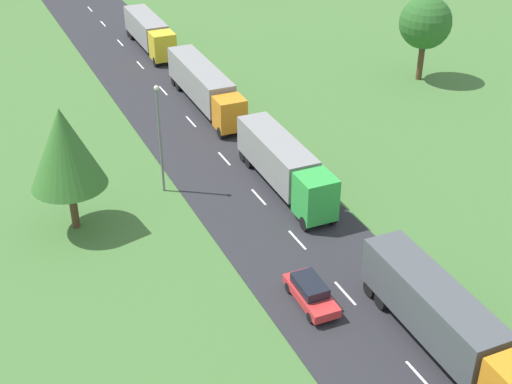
{
  "coord_description": "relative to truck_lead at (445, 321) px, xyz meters",
  "views": [
    {
      "loc": [
        -18.79,
        -10.11,
        26.94
      ],
      "look_at": [
        -1.9,
        26.52,
        2.93
      ],
      "focal_mm": 49.68,
      "sensor_mm": 36.0,
      "label": 1
    }
  ],
  "objects": [
    {
      "name": "road",
      "position": [
        -2.16,
        12.96,
        -2.12
      ],
      "size": [
        10.0,
        140.0,
        0.06
      ],
      "primitive_type": "cube",
      "color": "#2B2B30",
      "rests_on": "ground"
    },
    {
      "name": "lane_marking_centre",
      "position": [
        -2.16,
        9.69,
        -2.09
      ],
      "size": [
        0.16,
        123.7,
        0.01
      ],
      "color": "white",
      "rests_on": "road"
    },
    {
      "name": "truck_lead",
      "position": [
        0.0,
        0.0,
        0.0
      ],
      "size": [
        2.74,
        12.94,
        3.6
      ],
      "color": "orange",
      "rests_on": "road"
    },
    {
      "name": "truck_second",
      "position": [
        0.06,
        18.94,
        -0.0
      ],
      "size": [
        2.72,
        12.25,
        3.6
      ],
      "color": "green",
      "rests_on": "road"
    },
    {
      "name": "truck_third",
      "position": [
        0.22,
        35.59,
        0.0
      ],
      "size": [
        2.77,
        14.44,
        3.64
      ],
      "color": "orange",
      "rests_on": "road"
    },
    {
      "name": "truck_fourth",
      "position": [
        0.4,
        52.99,
        -0.08
      ],
      "size": [
        2.68,
        12.13,
        3.46
      ],
      "color": "yellow",
      "rests_on": "road"
    },
    {
      "name": "car_second",
      "position": [
        -4.46,
        6.47,
        -1.33
      ],
      "size": [
        1.85,
        4.35,
        1.47
      ],
      "color": "red",
      "rests_on": "road"
    },
    {
      "name": "lamppost_second",
      "position": [
        -8.13,
        22.54,
        2.52
      ],
      "size": [
        0.36,
        0.36,
        8.38
      ],
      "color": "slate",
      "rests_on": "ground"
    },
    {
      "name": "tree_oak",
      "position": [
        -15.15,
        20.41,
        3.91
      ],
      "size": [
        5.04,
        5.04,
        8.87
      ],
      "color": "#513823",
      "rests_on": "ground"
    },
    {
      "name": "tree_pine",
      "position": [
        22.49,
        32.97,
        3.67
      ],
      "size": [
        5.15,
        5.15,
        8.44
      ],
      "color": "#513823",
      "rests_on": "ground"
    }
  ]
}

